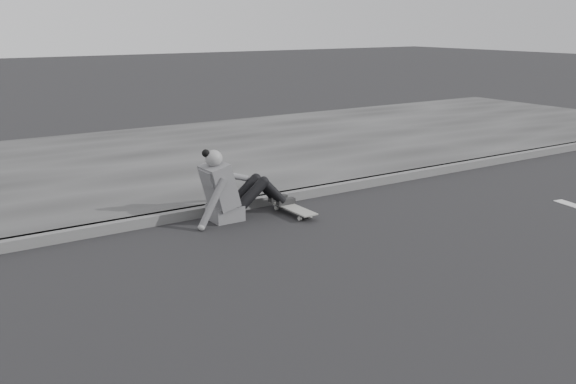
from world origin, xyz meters
The scene contains 5 objects.
ground centered at (0.00, 0.00, 0.00)m, with size 80.00×80.00×0.00m, color black.
curb centered at (0.00, 2.58, 0.06)m, with size 24.00×0.16×0.12m, color #525252.
sidewalk centered at (0.00, 5.60, 0.06)m, with size 24.00×6.00×0.12m, color #333333.
skateboard centered at (1.14, 2.03, 0.07)m, with size 0.20×0.78×0.09m.
seated_woman centered at (0.40, 2.28, 0.36)m, with size 1.38×0.46×0.88m.
Camera 1 is at (-3.04, -4.21, 2.29)m, focal length 40.00 mm.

